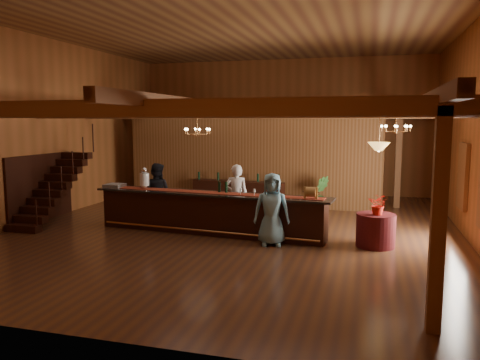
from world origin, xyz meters
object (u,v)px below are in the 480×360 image
(backbar_shelf, at_px, (238,194))
(chandelier_left, at_px, (197,131))
(round_table, at_px, (376,230))
(pendant_lamp, at_px, (379,146))
(bartender, at_px, (236,196))
(floor_plant, at_px, (319,194))
(chandelier_right, at_px, (396,128))
(staff_second, at_px, (157,194))
(raffle_drum, at_px, (311,192))
(guest, at_px, (272,209))
(beverage_dispenser, at_px, (144,178))
(tasting_bar, at_px, (209,213))

(backbar_shelf, height_order, chandelier_left, chandelier_left)
(round_table, bearing_deg, backbar_shelf, 138.34)
(pendant_lamp, bearing_deg, backbar_shelf, 138.34)
(chandelier_left, distance_m, bartender, 2.43)
(backbar_shelf, bearing_deg, floor_plant, 3.01)
(chandelier_right, distance_m, staff_second, 7.02)
(backbar_shelf, bearing_deg, pendant_lamp, -34.53)
(raffle_drum, height_order, backbar_shelf, raffle_drum)
(staff_second, bearing_deg, backbar_shelf, -114.53)
(raffle_drum, distance_m, guest, 1.06)
(staff_second, height_order, guest, staff_second)
(beverage_dispenser, bearing_deg, tasting_bar, -6.75)
(chandelier_right, bearing_deg, tasting_bar, -156.08)
(raffle_drum, distance_m, chandelier_left, 4.30)
(staff_second, bearing_deg, chandelier_right, -166.32)
(backbar_shelf, relative_size, chandelier_right, 4.09)
(backbar_shelf, xyz_separation_m, round_table, (4.58, -4.07, -0.06))
(chandelier_right, relative_size, pendant_lamp, 0.89)
(beverage_dispenser, distance_m, bartender, 2.65)
(pendant_lamp, relative_size, guest, 0.51)
(beverage_dispenser, xyz_separation_m, round_table, (6.29, -0.46, -0.99))
(beverage_dispenser, bearing_deg, bartender, 11.11)
(beverage_dispenser, bearing_deg, floor_plant, 37.01)
(raffle_drum, xyz_separation_m, chandelier_left, (-3.62, 1.83, 1.42))
(chandelier_right, xyz_separation_m, floor_plant, (-2.24, 1.54, -2.18))
(beverage_dispenser, relative_size, guest, 0.34)
(backbar_shelf, bearing_deg, chandelier_left, -97.29)
(pendant_lamp, height_order, floor_plant, pendant_lamp)
(tasting_bar, height_order, backbar_shelf, tasting_bar)
(chandelier_right, distance_m, floor_plant, 3.48)
(raffle_drum, bearing_deg, beverage_dispenser, 173.52)
(bartender, bearing_deg, chandelier_right, -171.39)
(chandelier_left, height_order, floor_plant, chandelier_left)
(tasting_bar, distance_m, staff_second, 1.98)
(chandelier_left, height_order, staff_second, chandelier_left)
(tasting_bar, distance_m, bartender, 0.98)
(bartender, xyz_separation_m, guest, (1.31, -1.48, -0.02))
(raffle_drum, height_order, guest, guest)
(round_table, height_order, guest, guest)
(tasting_bar, xyz_separation_m, chandelier_left, (-0.89, 1.53, 2.14))
(staff_second, xyz_separation_m, floor_plant, (4.36, 2.99, -0.28))
(chandelier_right, distance_m, pendant_lamp, 2.41)
(staff_second, bearing_deg, raffle_drum, 169.41)
(beverage_dispenser, distance_m, chandelier_right, 7.16)
(floor_plant, bearing_deg, guest, -98.64)
(backbar_shelf, xyz_separation_m, guest, (2.15, -4.60, 0.42))
(backbar_shelf, distance_m, chandelier_left, 3.28)
(tasting_bar, xyz_separation_m, guest, (1.85, -0.74, 0.32))
(tasting_bar, height_order, chandelier_right, chandelier_right)
(chandelier_right, relative_size, floor_plant, 0.66)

